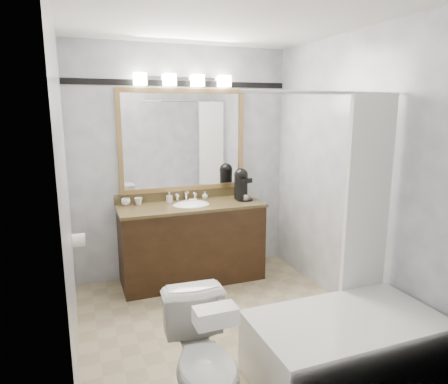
{
  "coord_description": "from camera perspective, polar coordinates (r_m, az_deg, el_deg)",
  "views": [
    {
      "loc": [
        -1.13,
        -2.93,
        1.84
      ],
      "look_at": [
        0.12,
        0.35,
        1.11
      ],
      "focal_mm": 32.0,
      "sensor_mm": 36.0,
      "label": 1
    }
  ],
  "objects": [
    {
      "name": "vanity",
      "position": [
        4.34,
        -4.61,
        -7.0
      ],
      "size": [
        1.53,
        0.58,
        0.97
      ],
      "color": "black",
      "rests_on": "ground"
    },
    {
      "name": "coffee_maker",
      "position": [
        4.41,
        2.51,
        1.22
      ],
      "size": [
        0.19,
        0.23,
        0.35
      ],
      "rotation": [
        0.0,
        0.0,
        0.33
      ],
      "color": "black",
      "rests_on": "vanity"
    },
    {
      "name": "cup_left",
      "position": [
        4.29,
        -13.85,
        -1.37
      ],
      "size": [
        0.12,
        0.12,
        0.07
      ],
      "primitive_type": "imported",
      "rotation": [
        0.0,
        0.0,
        0.43
      ],
      "color": "white",
      "rests_on": "vanity"
    },
    {
      "name": "soap_bottle_a",
      "position": [
        4.33,
        -7.82,
        -0.75
      ],
      "size": [
        0.06,
        0.06,
        0.11
      ],
      "primitive_type": "imported",
      "rotation": [
        0.0,
        0.0,
        0.29
      ],
      "color": "white",
      "rests_on": "vanity"
    },
    {
      "name": "cup_right",
      "position": [
        4.28,
        -12.13,
        -1.3
      ],
      "size": [
        0.1,
        0.1,
        0.08
      ],
      "primitive_type": "imported",
      "rotation": [
        0.0,
        0.0,
        0.18
      ],
      "color": "white",
      "rests_on": "vanity"
    },
    {
      "name": "room",
      "position": [
        3.2,
        0.27,
        1.18
      ],
      "size": [
        2.42,
        2.62,
        2.52
      ],
      "color": "tan",
      "rests_on": "ground"
    },
    {
      "name": "accent_stripe",
      "position": [
        4.39,
        -6.04,
        15.15
      ],
      "size": [
        2.4,
        0.01,
        0.06
      ],
      "primitive_type": "cube",
      "color": "black",
      "rests_on": "room"
    },
    {
      "name": "tissue_box",
      "position": [
        2.2,
        -1.21,
        -17.25
      ],
      "size": [
        0.23,
        0.13,
        0.09
      ],
      "primitive_type": "cube",
      "rotation": [
        0.0,
        0.0,
        -0.0
      ],
      "color": "white",
      "rests_on": "toilet"
    },
    {
      "name": "soap_bottle_b",
      "position": [
        4.47,
        -2.76,
        -0.46
      ],
      "size": [
        0.08,
        0.08,
        0.08
      ],
      "primitive_type": "imported",
      "rotation": [
        0.0,
        0.0,
        -0.23
      ],
      "color": "white",
      "rests_on": "vanity"
    },
    {
      "name": "tp_roll",
      "position": [
        3.78,
        -20.06,
        -6.51
      ],
      "size": [
        0.11,
        0.12,
        0.12
      ],
      "primitive_type": "cylinder",
      "rotation": [
        0.0,
        1.57,
        0.0
      ],
      "color": "white",
      "rests_on": "room"
    },
    {
      "name": "soap_bar",
      "position": [
        4.35,
        -4.46,
        -1.2
      ],
      "size": [
        0.09,
        0.07,
        0.03
      ],
      "primitive_type": "cube",
      "rotation": [
        0.0,
        0.0,
        -0.18
      ],
      "color": "beige",
      "rests_on": "vanity"
    },
    {
      "name": "toilet",
      "position": [
        2.58,
        -2.79,
        -23.16
      ],
      "size": [
        0.44,
        0.73,
        0.72
      ],
      "primitive_type": "imported",
      "rotation": [
        0.0,
        0.0,
        -0.06
      ],
      "color": "white",
      "rests_on": "ground"
    },
    {
      "name": "vanity_light_bar",
      "position": [
        4.32,
        -5.81,
        15.65
      ],
      "size": [
        1.02,
        0.14,
        0.12
      ],
      "color": "silver",
      "rests_on": "room"
    },
    {
      "name": "bathtub",
      "position": [
        3.07,
        17.1,
        -19.3
      ],
      "size": [
        1.3,
        0.75,
        1.96
      ],
      "color": "white",
      "rests_on": "ground"
    },
    {
      "name": "mirror",
      "position": [
        4.38,
        -5.83,
        7.3
      ],
      "size": [
        1.4,
        0.04,
        1.1
      ],
      "color": "#AA844D",
      "rests_on": "room"
    }
  ]
}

